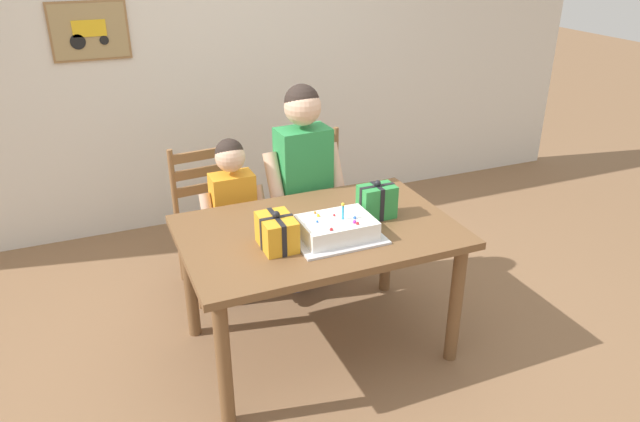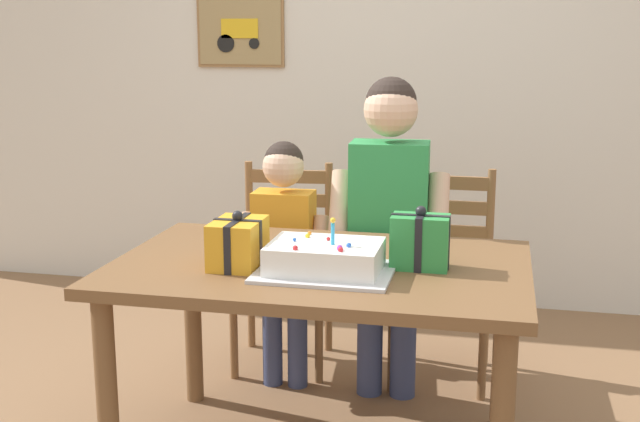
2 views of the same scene
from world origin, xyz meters
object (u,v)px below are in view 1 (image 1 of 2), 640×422
at_px(gift_box_red_large, 277,232).
at_px(dining_table, 319,245).
at_px(chair_left, 213,219).
at_px(birthday_cake, 337,229).
at_px(gift_box_beside_cake, 377,201).
at_px(child_younger, 234,208).
at_px(child_older, 304,171).
at_px(chair_right, 318,201).

bearing_deg(gift_box_red_large, dining_table, 21.48).
xyz_separation_m(gift_box_red_large, chair_left, (-0.11, 0.98, -0.35)).
bearing_deg(birthday_cake, gift_box_red_large, 175.39).
bearing_deg(dining_table, birthday_cake, -70.90).
height_order(dining_table, chair_left, chair_left).
bearing_deg(gift_box_beside_cake, chair_left, 129.05).
distance_m(gift_box_red_large, child_younger, 0.72).
bearing_deg(child_older, chair_left, 152.23).
distance_m(birthday_cake, child_older, 0.74).
height_order(gift_box_red_large, child_younger, child_younger).
height_order(chair_left, chair_right, same).
xyz_separation_m(birthday_cake, gift_box_red_large, (-0.30, 0.02, 0.03)).
bearing_deg(child_younger, gift_box_beside_cake, -43.37).
xyz_separation_m(gift_box_red_large, gift_box_beside_cake, (0.60, 0.11, 0.01)).
relative_size(dining_table, chair_left, 1.53).
bearing_deg(birthday_cake, child_younger, 114.75).
relative_size(chair_left, child_younger, 0.86).
height_order(gift_box_beside_cake, child_younger, child_younger).
relative_size(birthday_cake, gift_box_beside_cake, 2.06).
bearing_deg(gift_box_red_large, gift_box_beside_cake, 10.47).
height_order(dining_table, gift_box_red_large, gift_box_red_large).
distance_m(dining_table, chair_right, 0.96).
distance_m(gift_box_red_large, gift_box_beside_cake, 0.61).
xyz_separation_m(gift_box_red_large, chair_right, (0.62, 0.98, -0.35)).
height_order(dining_table, chair_right, chair_right).
bearing_deg(gift_box_red_large, child_younger, 92.62).
distance_m(birthday_cake, gift_box_red_large, 0.31).
bearing_deg(gift_box_beside_cake, dining_table, -178.65).
bearing_deg(gift_box_beside_cake, birthday_cake, -155.30).
distance_m(birthday_cake, chair_right, 1.10).
distance_m(gift_box_beside_cake, chair_left, 1.17).
bearing_deg(gift_box_red_large, child_older, 59.68).
distance_m(dining_table, chair_left, 0.96).
bearing_deg(chair_right, dining_table, -112.48).
bearing_deg(chair_left, dining_table, -67.29).
bearing_deg(child_younger, dining_table, -64.12).
bearing_deg(child_older, dining_table, -104.16).
xyz_separation_m(chair_left, chair_right, (0.73, 0.00, 0.00)).
height_order(gift_box_red_large, chair_right, gift_box_red_large).
xyz_separation_m(gift_box_red_large, child_younger, (-0.03, 0.70, -0.17)).
bearing_deg(dining_table, chair_right, 67.52).
height_order(chair_left, child_older, child_older).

